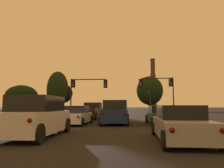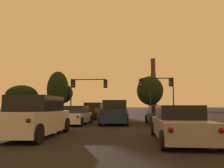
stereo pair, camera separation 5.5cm
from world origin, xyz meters
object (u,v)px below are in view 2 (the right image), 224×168
Objects in this scene: suv_left_lane_third at (35,117)px; traffic_light_far_right at (150,97)px; pickup_truck_left_lane_front at (91,112)px; suv_center_lane_second at (115,112)px; sedan_right_lane_second at (161,116)px; smokestack at (153,89)px; traffic_light_overhead_right at (161,87)px; sedan_left_lane_second at (76,116)px; sedan_right_lane_third at (179,124)px; traffic_light_overhead_left at (83,87)px.

suv_left_lane_third is 55.88m from traffic_light_far_right.
suv_center_lane_second is at bearing -63.12° from pickup_truck_left_lane_front.
smokestack reaches higher than sedan_right_lane_second.
suv_left_lane_third is at bearing -112.09° from traffic_light_overhead_right.
smokestack is at bearing 81.26° from sedan_left_lane_second.
traffic_light_far_right reaches higher than suv_center_lane_second.
traffic_light_far_right is (3.90, 55.60, 3.44)m from sedan_right_lane_third.
pickup_truck_left_lane_front is 14.06m from suv_left_lane_third.
traffic_light_overhead_right reaches higher than suv_center_lane_second.
sedan_left_lane_second is 17.64m from traffic_light_overhead_right.
pickup_truck_left_lane_front reaches higher than sedan_left_lane_second.
sedan_right_lane_second is 0.12× the size of smokestack.
suv_center_lane_second is 156.24m from smokestack.
suv_center_lane_second is 3.12m from sedan_left_lane_second.
suv_left_lane_third is at bearing -134.02° from sedan_right_lane_second.
traffic_light_overhead_left is 0.89× the size of traffic_light_far_right.
suv_left_lane_third is 23.87m from traffic_light_overhead_right.
suv_center_lane_second is 0.78× the size of traffic_light_far_right.
suv_center_lane_second is at bearing -111.75° from traffic_light_overhead_right.
sedan_left_lane_second is at bearing 87.83° from suv_left_lane_third.
pickup_truck_left_lane_front is at bearing 115.68° from suv_center_lane_second.
sedan_left_lane_second is at bearing -120.48° from traffic_light_overhead_right.
traffic_light_overhead_right is (2.56, 22.66, 3.56)m from sedan_right_lane_third.
pickup_truck_left_lane_front reaches higher than sedan_right_lane_second.
sedan_left_lane_second is 0.12× the size of smokestack.
sedan_right_lane_second is at bearing 3.22° from sedan_left_lane_second.
traffic_light_overhead_left is at bearing -100.20° from smokestack.
sedan_right_lane_second is at bearing -57.45° from traffic_light_overhead_left.
suv_center_lane_second is 1.04× the size of sedan_right_lane_third.
traffic_light_far_right is at bearing 87.67° from traffic_light_overhead_right.
traffic_light_overhead_left is 1.01× the size of traffic_light_overhead_right.
sedan_right_lane_second is 15.06m from traffic_light_overhead_right.
sedan_right_lane_third is at bearing -51.85° from sedan_left_lane_second.
suv_left_lane_third reaches higher than pickup_truck_left_lane_front.
sedan_right_lane_second is at bearing -3.18° from suv_center_lane_second.
suv_center_lane_second is at bearing 175.27° from sedan_right_lane_second.
smokestack reaches higher than traffic_light_overhead_right.
traffic_light_overhead_right is at bearing -92.33° from traffic_light_far_right.
sedan_left_lane_second is at bearing -88.37° from pickup_truck_left_lane_front.
suv_left_lane_third is (-0.02, -14.06, 0.09)m from pickup_truck_left_lane_front.
sedan_right_lane_third is (6.31, -14.82, -0.14)m from pickup_truck_left_lane_front.
traffic_light_overhead_right is at bearing 67.85° from suv_center_lane_second.
suv_left_lane_third is (-3.19, -7.60, 0.00)m from suv_center_lane_second.
suv_center_lane_second is 8.24m from suv_left_lane_third.
smokestack is at bearing 79.80° from traffic_light_overhead_left.
sedan_left_lane_second is (0.13, 7.01, -0.23)m from suv_left_lane_third.
traffic_light_overhead_left reaches higher than sedan_right_lane_second.
sedan_right_lane_second is 1.00× the size of sedan_right_lane_third.
traffic_light_far_right is 108.41m from smokestack.
sedan_right_lane_second is 6.60m from sedan_left_lane_second.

